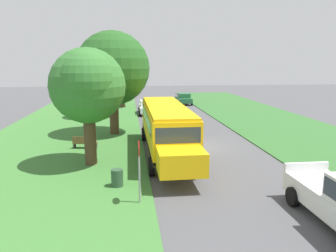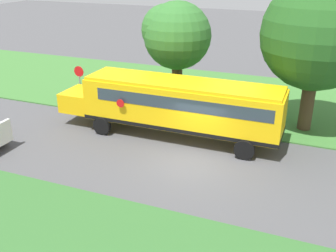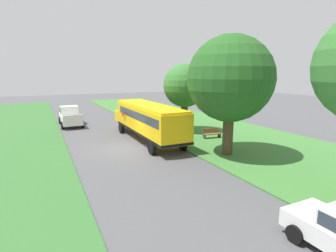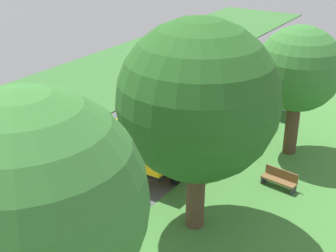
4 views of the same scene
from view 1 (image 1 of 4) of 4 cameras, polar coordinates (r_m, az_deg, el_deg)
ground_plane at (r=23.28m, az=5.63°, el=-3.59°), size 120.00×120.00×0.00m
grass_verge at (r=23.27m, az=-19.23°, el=-4.07°), size 12.00×80.00×0.08m
grass_far_side at (r=26.69m, az=24.87°, el=-2.60°), size 10.00×80.00×0.07m
school_bus at (r=20.82m, az=-0.29°, el=0.14°), size 2.85×12.42×3.16m
car_white_nearest at (r=37.65m, az=-3.61°, el=3.44°), size 2.02×4.40×1.56m
car_green_middle at (r=46.40m, az=2.72°, el=4.89°), size 2.02×4.40×1.56m
oak_tree_beside_bus at (r=18.57m, az=-13.83°, el=6.98°), size 4.19×4.35×6.69m
oak_tree_roadside_mid at (r=26.68m, az=-9.46°, el=9.98°), size 5.88×5.88×8.32m
oak_tree_far_end at (r=34.94m, az=-10.38°, el=11.09°), size 4.87×4.87×8.43m
oak_tree_across_road at (r=43.25m, az=-8.00°, el=9.74°), size 4.69×4.69×7.37m
stop_sign at (r=13.59m, az=-5.04°, el=-6.71°), size 0.08×0.68×2.74m
park_bench at (r=23.04m, az=-14.27°, el=-2.82°), size 1.65×0.70×0.92m
trash_bin at (r=15.89m, az=-8.85°, el=-9.03°), size 0.56×0.56×0.90m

